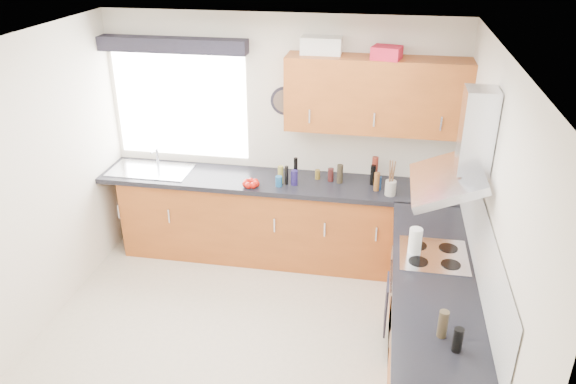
% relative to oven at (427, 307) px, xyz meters
% --- Properties ---
extents(ground_plane, '(3.60, 3.60, 0.00)m').
position_rel_oven_xyz_m(ground_plane, '(-1.50, -0.30, -0.42)').
color(ground_plane, beige).
extents(ceiling, '(3.60, 3.60, 0.02)m').
position_rel_oven_xyz_m(ceiling, '(-1.50, -0.30, 2.08)').
color(ceiling, white).
rests_on(ceiling, wall_back).
extents(wall_back, '(3.60, 0.02, 2.50)m').
position_rel_oven_xyz_m(wall_back, '(-1.50, 1.50, 0.82)').
color(wall_back, silver).
rests_on(wall_back, ground_plane).
extents(wall_left, '(0.02, 3.60, 2.50)m').
position_rel_oven_xyz_m(wall_left, '(-3.30, -0.30, 0.82)').
color(wall_left, silver).
rests_on(wall_left, ground_plane).
extents(wall_right, '(0.02, 3.60, 2.50)m').
position_rel_oven_xyz_m(wall_right, '(0.30, -0.30, 0.82)').
color(wall_right, silver).
rests_on(wall_right, ground_plane).
extents(window, '(1.40, 0.02, 1.10)m').
position_rel_oven_xyz_m(window, '(-2.55, 1.49, 1.12)').
color(window, white).
rests_on(window, wall_back).
extents(window_blind, '(1.50, 0.18, 0.14)m').
position_rel_oven_xyz_m(window_blind, '(-2.55, 1.40, 1.76)').
color(window_blind, black).
rests_on(window_blind, wall_back).
extents(splashback, '(0.01, 3.00, 0.54)m').
position_rel_oven_xyz_m(splashback, '(0.29, 0.00, 0.75)').
color(splashback, white).
rests_on(splashback, wall_right).
extents(base_cab_back, '(3.00, 0.58, 0.86)m').
position_rel_oven_xyz_m(base_cab_back, '(-1.60, 1.21, 0.01)').
color(base_cab_back, brown).
rests_on(base_cab_back, ground_plane).
extents(base_cab_corner, '(0.60, 0.60, 0.86)m').
position_rel_oven_xyz_m(base_cab_corner, '(0.00, 1.20, 0.01)').
color(base_cab_corner, brown).
rests_on(base_cab_corner, ground_plane).
extents(base_cab_right, '(0.58, 2.10, 0.86)m').
position_rel_oven_xyz_m(base_cab_right, '(0.01, -0.15, 0.01)').
color(base_cab_right, brown).
rests_on(base_cab_right, ground_plane).
extents(worktop_back, '(3.60, 0.62, 0.05)m').
position_rel_oven_xyz_m(worktop_back, '(-1.50, 1.20, 0.46)').
color(worktop_back, black).
rests_on(worktop_back, base_cab_back).
extents(worktop_right, '(0.62, 2.42, 0.05)m').
position_rel_oven_xyz_m(worktop_right, '(0.00, -0.30, 0.46)').
color(worktop_right, black).
rests_on(worktop_right, base_cab_right).
extents(sink, '(0.84, 0.46, 0.10)m').
position_rel_oven_xyz_m(sink, '(-2.83, 1.20, 0.52)').
color(sink, silver).
rests_on(sink, worktop_back).
extents(oven, '(0.56, 0.58, 0.85)m').
position_rel_oven_xyz_m(oven, '(0.00, 0.00, 0.00)').
color(oven, black).
rests_on(oven, ground_plane).
extents(hob_plate, '(0.52, 0.52, 0.01)m').
position_rel_oven_xyz_m(hob_plate, '(0.00, 0.00, 0.49)').
color(hob_plate, silver).
rests_on(hob_plate, worktop_right).
extents(extractor_hood, '(0.52, 0.78, 0.66)m').
position_rel_oven_xyz_m(extractor_hood, '(0.10, -0.00, 1.34)').
color(extractor_hood, silver).
rests_on(extractor_hood, wall_right).
extents(upper_cabinets, '(1.70, 0.35, 0.70)m').
position_rel_oven_xyz_m(upper_cabinets, '(-0.55, 1.32, 1.38)').
color(upper_cabinets, brown).
rests_on(upper_cabinets, wall_back).
extents(washing_machine, '(0.61, 0.60, 0.77)m').
position_rel_oven_xyz_m(washing_machine, '(-1.73, 1.22, -0.04)').
color(washing_machine, white).
rests_on(washing_machine, ground_plane).
extents(wall_clock, '(0.29, 0.04, 0.29)m').
position_rel_oven_xyz_m(wall_clock, '(-1.45, 1.48, 1.22)').
color(wall_clock, black).
rests_on(wall_clock, wall_back).
extents(casserole, '(0.38, 0.27, 0.16)m').
position_rel_oven_xyz_m(casserole, '(-1.08, 1.42, 1.80)').
color(casserole, white).
rests_on(casserole, upper_cabinets).
extents(storage_box, '(0.29, 0.26, 0.12)m').
position_rel_oven_xyz_m(storage_box, '(-0.48, 1.26, 1.78)').
color(storage_box, red).
rests_on(storage_box, upper_cabinets).
extents(utensil_pot, '(0.13, 0.13, 0.14)m').
position_rel_oven_xyz_m(utensil_pot, '(-0.35, 1.05, 0.56)').
color(utensil_pot, '#9F988B').
rests_on(utensil_pot, worktop_back).
extents(kitchen_roll, '(0.11, 0.11, 0.22)m').
position_rel_oven_xyz_m(kitchen_roll, '(-0.15, 0.01, 0.60)').
color(kitchen_roll, white).
rests_on(kitchen_roll, worktop_right).
extents(tomato_cluster, '(0.16, 0.16, 0.07)m').
position_rel_oven_xyz_m(tomato_cluster, '(-1.70, 1.00, 0.52)').
color(tomato_cluster, '#AF1009').
rests_on(tomato_cluster, worktop_back).
extents(jar_0, '(0.06, 0.06, 0.26)m').
position_rel_oven_xyz_m(jar_0, '(-0.51, 1.34, 0.61)').
color(jar_0, maroon).
rests_on(jar_0, worktop_back).
extents(jar_1, '(0.06, 0.06, 0.14)m').
position_rel_oven_xyz_m(jar_1, '(-0.94, 1.27, 0.55)').
color(jar_1, '#3A1514').
rests_on(jar_1, worktop_back).
extents(jar_2, '(0.05, 0.05, 0.20)m').
position_rel_oven_xyz_m(jar_2, '(-0.53, 1.26, 0.59)').
color(jar_2, black).
rests_on(jar_2, worktop_back).
extents(jar_3, '(0.04, 0.04, 0.26)m').
position_rel_oven_xyz_m(jar_3, '(-1.29, 1.19, 0.61)').
color(jar_3, black).
rests_on(jar_3, worktop_back).
extents(jar_4, '(0.05, 0.05, 0.10)m').
position_rel_oven_xyz_m(jar_4, '(-1.08, 1.29, 0.53)').
color(jar_4, brown).
rests_on(jar_4, worktop_back).
extents(jar_5, '(0.05, 0.05, 0.13)m').
position_rel_oven_xyz_m(jar_5, '(-0.46, 1.15, 0.55)').
color(jar_5, navy).
rests_on(jar_5, worktop_back).
extents(jar_6, '(0.07, 0.07, 0.10)m').
position_rel_oven_xyz_m(jar_6, '(-1.43, 1.06, 0.54)').
color(jar_6, navy).
rests_on(jar_6, worktop_back).
extents(jar_7, '(0.07, 0.07, 0.15)m').
position_rel_oven_xyz_m(jar_7, '(-1.29, 1.12, 0.56)').
color(jar_7, '#1D1548').
rests_on(jar_7, worktop_back).
extents(jar_8, '(0.04, 0.04, 0.19)m').
position_rel_oven_xyz_m(jar_8, '(-1.37, 1.12, 0.58)').
color(jar_8, black).
rests_on(jar_8, worktop_back).
extents(jar_9, '(0.05, 0.05, 0.18)m').
position_rel_oven_xyz_m(jar_9, '(-0.48, 1.13, 0.58)').
color(jar_9, brown).
rests_on(jar_9, worktop_back).
extents(jar_10, '(0.06, 0.06, 0.19)m').
position_rel_oven_xyz_m(jar_10, '(-0.85, 1.24, 0.58)').
color(jar_10, '#2B2418').
rests_on(jar_10, worktop_back).
extents(jar_11, '(0.06, 0.06, 0.18)m').
position_rel_oven_xyz_m(jar_11, '(-1.43, 1.13, 0.58)').
color(jar_11, olive).
rests_on(jar_11, worktop_back).
extents(bottle_0, '(0.06, 0.06, 0.16)m').
position_rel_oven_xyz_m(bottle_0, '(0.08, -1.07, 0.57)').
color(bottle_0, black).
rests_on(bottle_0, worktop_right).
extents(bottle_1, '(0.06, 0.06, 0.19)m').
position_rel_oven_xyz_m(bottle_1, '(-0.00, -0.95, 0.58)').
color(bottle_1, '#3F3423').
rests_on(bottle_1, worktop_right).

